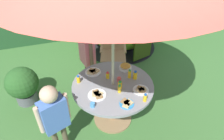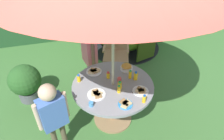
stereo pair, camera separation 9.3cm
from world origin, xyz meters
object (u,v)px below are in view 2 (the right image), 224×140
Objects in this scene: dome_tent at (125,18)px; potted_plant at (25,82)px; wooden_chair at (116,48)px; juice_bottle_mid_left at (136,76)px; juice_bottle_spot_a at (108,75)px; juice_bottle_back_edge at (79,78)px; plate_center_front at (94,71)px; juice_bottle_mid_right at (119,89)px; child_in_blue_shirt at (53,112)px; plate_center_back at (96,94)px; snack_bowl at (126,67)px; cup_far at (119,80)px; plate_near_left at (141,91)px; juice_bottle_far_right at (130,74)px; child_in_pink_shirt at (89,51)px; cup_near at (91,104)px; plate_far_left at (125,104)px; juice_bottle_near_right at (144,99)px; juice_bottle_front_edge at (120,85)px; garden_table at (113,93)px.

dome_tent is 2.57m from potted_plant.
wooden_chair reaches higher than juice_bottle_mid_left.
juice_bottle_spot_a is at bearing 159.82° from juice_bottle_mid_left.
juice_bottle_back_edge is at bearing -110.59° from wooden_chair.
juice_bottle_mid_right is (0.23, -0.52, 0.04)m from plate_center_front.
child_in_blue_shirt reaches higher than plate_center_back.
snack_bowl reaches higher than cup_far.
plate_center_back is 1.13× the size of plate_near_left.
dome_tent is at bearing 73.13° from juice_bottle_far_right.
juice_bottle_spot_a is (0.14, -0.70, -0.02)m from child_in_pink_shirt.
snack_bowl reaches higher than cup_near.
juice_bottle_far_right is 1.28× the size of juice_bottle_spot_a.
dome_tent is 2.20m from juice_bottle_mid_left.
plate_far_left is at bearing -98.11° from cup_far.
juice_bottle_near_right is (0.23, -0.02, 0.04)m from plate_far_left.
potted_plant is at bearing -164.70° from dome_tent.
child_in_pink_shirt reaches higher than plate_far_left.
child_in_pink_shirt is at bearing 84.76° from plate_center_back.
juice_bottle_mid_left reaches higher than juice_bottle_near_right.
wooden_chair is 0.87× the size of child_in_blue_shirt.
juice_bottle_front_edge is (-0.84, -2.25, 0.01)m from dome_tent.
juice_bottle_back_edge is at bearing 164.38° from cup_far.
potted_plant is 5.19× the size of juice_bottle_mid_left.
child_in_blue_shirt reaches higher than juice_bottle_mid_right.
child_in_blue_shirt is 1.19m from juice_bottle_mid_left.
juice_bottle_near_right is 0.65m from juice_bottle_spot_a.
cup_near is at bearing -154.64° from juice_bottle_mid_left.
child_in_pink_shirt is at bearing 127.88° from snack_bowl.
garden_table is 0.25m from juice_bottle_front_edge.
garden_table is at bearing 123.05° from juice_bottle_near_right.
wooden_chair reaches higher than plate_center_back.
wooden_chair is 1.07m from dome_tent.
cup_near is (-0.17, -0.66, 0.02)m from plate_center_front.
juice_bottle_mid_right is at bearing -86.56° from wooden_chair.
juice_bottle_front_edge is at bearing -120.99° from snack_bowl.
juice_bottle_near_right is 1.09× the size of juice_bottle_spot_a.
plate_center_back is 2.00× the size of juice_bottle_mid_right.
child_in_pink_shirt reaches higher than plate_near_left.
garden_table is 6.20× the size of snack_bowl.
child_in_pink_shirt reaches higher than juice_bottle_far_right.
juice_bottle_front_edge is at bearing 123.48° from juice_bottle_near_right.
plate_near_left is 1.78× the size of juice_bottle_mid_right.
wooden_chair is 1.74m from potted_plant.
child_in_pink_shirt is 10.46× the size of juice_bottle_front_edge.
juice_bottle_spot_a is (1.25, -0.68, 0.39)m from potted_plant.
snack_bowl is at bearing -9.19° from plate_center_front.
potted_plant is 11.46× the size of cup_near.
plate_far_left is at bearing -43.25° from potted_plant.
dome_tent is 12.08× the size of snack_bowl.
juice_bottle_mid_right is at bearing -147.70° from juice_bottle_mid_left.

